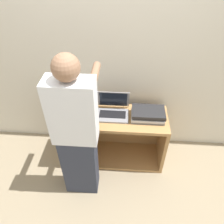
% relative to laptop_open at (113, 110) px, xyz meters
% --- Properties ---
extents(ground_plane, '(12.00, 12.00, 0.00)m').
position_rel_laptop_open_xyz_m(ground_plane, '(0.00, -0.28, -0.72)').
color(ground_plane, gray).
extents(wall_back, '(8.00, 0.05, 2.40)m').
position_rel_laptop_open_xyz_m(wall_back, '(0.00, 0.29, 0.48)').
color(wall_back, beige).
rests_on(wall_back, ground_plane).
extents(cart, '(1.21, 0.46, 0.67)m').
position_rel_laptop_open_xyz_m(cart, '(0.00, 0.01, -0.38)').
color(cart, '#A87A47').
rests_on(cart, ground_plane).
extents(laptop_open, '(0.35, 0.28, 0.24)m').
position_rel_laptop_open_xyz_m(laptop_open, '(0.00, 0.00, 0.00)').
color(laptop_open, gray).
rests_on(laptop_open, cart).
extents(laptop_stack_left, '(0.37, 0.25, 0.11)m').
position_rel_laptop_open_xyz_m(laptop_stack_left, '(-0.38, -0.04, 0.00)').
color(laptop_stack_left, gray).
rests_on(laptop_stack_left, cart).
extents(laptop_stack_right, '(0.36, 0.24, 0.11)m').
position_rel_laptop_open_xyz_m(laptop_stack_right, '(0.38, -0.04, 0.00)').
color(laptop_stack_right, slate).
rests_on(laptop_stack_right, cart).
extents(person, '(0.40, 0.53, 1.60)m').
position_rel_laptop_open_xyz_m(person, '(-0.30, -0.48, 0.08)').
color(person, '#2D3342').
rests_on(person, ground_plane).
extents(inventory_tag, '(0.06, 0.02, 0.01)m').
position_rel_laptop_open_xyz_m(inventory_tag, '(-0.38, -0.10, 0.06)').
color(inventory_tag, red).
rests_on(inventory_tag, laptop_stack_left).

